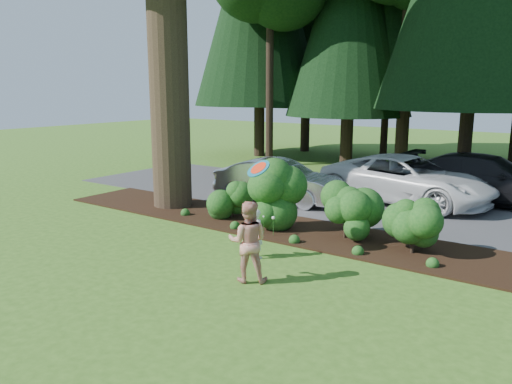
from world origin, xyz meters
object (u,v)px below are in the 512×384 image
car_silver_wagon (279,181)px  car_dark_suv (487,179)px  adult (248,242)px  frisbee (258,168)px  car_white_suv (407,179)px  child (257,233)px

car_silver_wagon → car_dark_suv: bearing=-62.7°
car_silver_wagon → adult: adult is taller
adult → frisbee: size_ratio=2.69×
car_white_suv → adult: (-0.24, -8.62, 0.00)m
adult → frisbee: (-0.68, 1.33, 1.23)m
child → adult: size_ratio=0.69×
car_silver_wagon → child: (2.63, -4.98, -0.18)m
child → car_silver_wagon: bearing=-45.1°
car_dark_suv → child: 9.46m
car_dark_suv → adult: (-2.43, -10.20, -0.01)m
car_white_suv → car_dark_suv: bearing=-46.6°
car_dark_suv → frisbee: frisbee is taller
car_dark_suv → child: size_ratio=4.87×
child → frisbee: (-0.00, 0.07, 1.48)m
car_dark_suv → child: bearing=161.8°
car_silver_wagon → car_white_suv: bearing=-63.3°
car_silver_wagon → frisbee: frisbee is taller
child → frisbee: frisbee is taller
car_white_suv → frisbee: size_ratio=9.32×
car_silver_wagon → child: bearing=-159.5°
car_dark_suv → adult: size_ratio=3.35×
car_dark_suv → child: (-3.11, -8.93, -0.26)m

